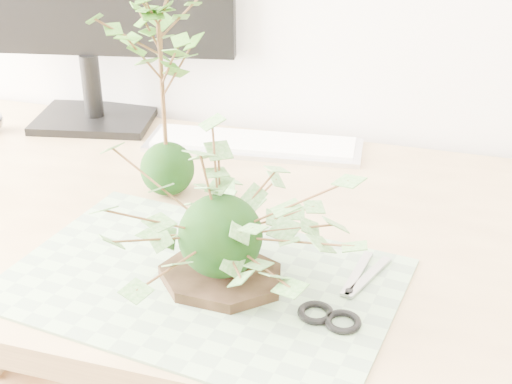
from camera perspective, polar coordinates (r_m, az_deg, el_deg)
desk at (r=1.12m, az=-3.31°, el=-5.86°), size 1.60×0.70×0.74m
cutting_mat at (r=0.93m, az=-4.40°, el=-7.15°), size 0.53×0.39×0.00m
stone_dish at (r=0.92m, az=-2.78°, el=-6.76°), size 0.18×0.18×0.01m
ivy_kokedama at (r=0.86m, az=-2.94°, el=-0.68°), size 0.36×0.36×0.21m
maple_kokedama at (r=1.06m, az=-7.76°, el=12.04°), size 0.22×0.22×0.36m
keyboard at (r=1.31m, az=-0.21°, el=3.86°), size 0.40×0.16×0.02m
scissors at (r=0.88m, az=6.89°, el=-9.22°), size 0.09×0.18×0.01m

